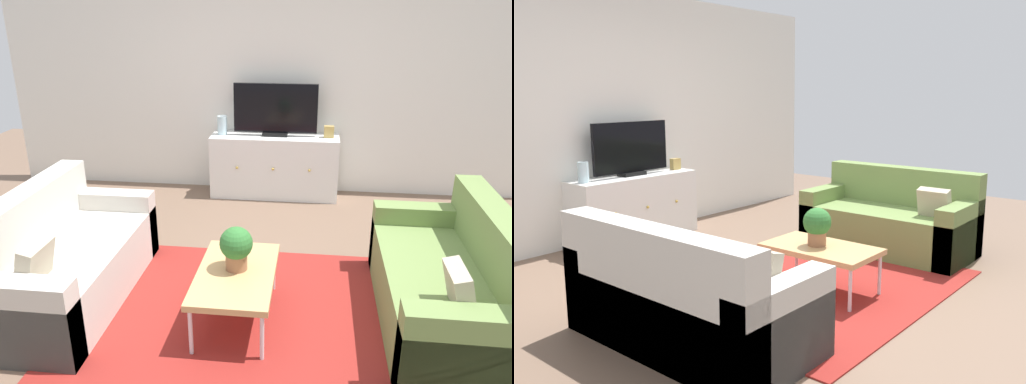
# 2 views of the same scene
# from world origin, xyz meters

# --- Properties ---
(ground_plane) EXTENTS (10.00, 10.00, 0.00)m
(ground_plane) POSITION_xyz_m (0.00, 0.00, 0.00)
(ground_plane) COLOR brown
(wall_back) EXTENTS (6.40, 0.12, 2.70)m
(wall_back) POSITION_xyz_m (0.00, 2.55, 1.35)
(wall_back) COLOR silver
(wall_back) RESTS_ON ground_plane
(area_rug) EXTENTS (2.50, 1.90, 0.01)m
(area_rug) POSITION_xyz_m (0.00, -0.15, 0.01)
(area_rug) COLOR maroon
(area_rug) RESTS_ON ground_plane
(couch_left_side) EXTENTS (0.82, 1.66, 0.83)m
(couch_left_side) POSITION_xyz_m (-1.43, -0.10, 0.29)
(couch_left_side) COLOR beige
(couch_left_side) RESTS_ON ground_plane
(couch_right_side) EXTENTS (0.82, 1.66, 0.83)m
(couch_right_side) POSITION_xyz_m (1.43, -0.10, 0.29)
(couch_right_side) COLOR olive
(couch_right_side) RESTS_ON ground_plane
(coffee_table) EXTENTS (0.53, 0.91, 0.39)m
(coffee_table) POSITION_xyz_m (-0.07, -0.24, 0.36)
(coffee_table) COLOR tan
(coffee_table) RESTS_ON ground_plane
(potted_plant) EXTENTS (0.23, 0.23, 0.31)m
(potted_plant) POSITION_xyz_m (-0.07, -0.19, 0.56)
(potted_plant) COLOR #936042
(potted_plant) RESTS_ON coffee_table
(tv_console) EXTENTS (1.45, 0.47, 0.71)m
(tv_console) POSITION_xyz_m (-0.02, 2.27, 0.36)
(tv_console) COLOR white
(tv_console) RESTS_ON ground_plane
(flat_screen_tv) EXTENTS (0.94, 0.16, 0.58)m
(flat_screen_tv) POSITION_xyz_m (-0.02, 2.29, 1.00)
(flat_screen_tv) COLOR black
(flat_screen_tv) RESTS_ON tv_console
(glass_vase) EXTENTS (0.11, 0.11, 0.21)m
(glass_vase) POSITION_xyz_m (-0.62, 2.27, 0.82)
(glass_vase) COLOR silver
(glass_vase) RESTS_ON tv_console
(mantel_clock) EXTENTS (0.11, 0.07, 0.13)m
(mantel_clock) POSITION_xyz_m (0.59, 2.27, 0.78)
(mantel_clock) COLOR tan
(mantel_clock) RESTS_ON tv_console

